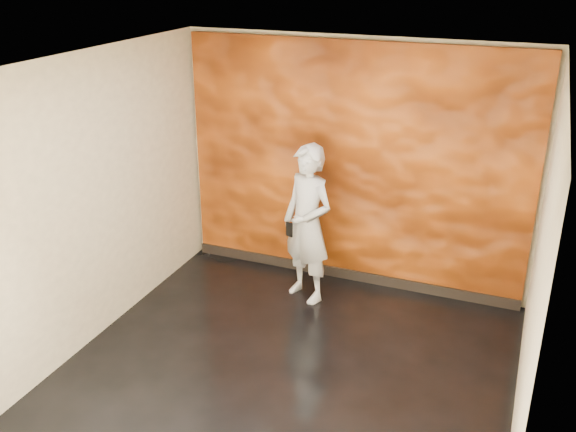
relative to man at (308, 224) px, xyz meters
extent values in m
cube|color=black|center=(0.31, -1.35, -0.89)|extent=(4.00, 4.00, 0.01)
cube|color=tan|center=(0.31, 0.65, 0.52)|extent=(4.00, 0.02, 2.80)
cube|color=tan|center=(0.31, -3.35, 0.52)|extent=(4.00, 0.02, 2.80)
cube|color=tan|center=(-1.69, -1.35, 0.52)|extent=(0.02, 4.00, 2.80)
cube|color=tan|center=(2.31, -1.35, 0.52)|extent=(0.02, 4.00, 2.80)
cube|color=white|center=(0.31, -1.35, 1.92)|extent=(4.00, 4.00, 0.01)
cube|color=#D15B13|center=(0.31, 0.61, 0.50)|extent=(3.90, 0.06, 2.75)
cube|color=black|center=(0.31, 0.57, -0.82)|extent=(3.90, 0.04, 0.12)
imported|color=#969BA5|center=(0.00, 0.00, 0.00)|extent=(0.76, 0.65, 1.76)
cube|color=black|center=(-0.11, -0.26, 0.03)|extent=(0.08, 0.04, 0.16)
camera|label=1|loc=(2.17, -5.95, 2.75)|focal=40.00mm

